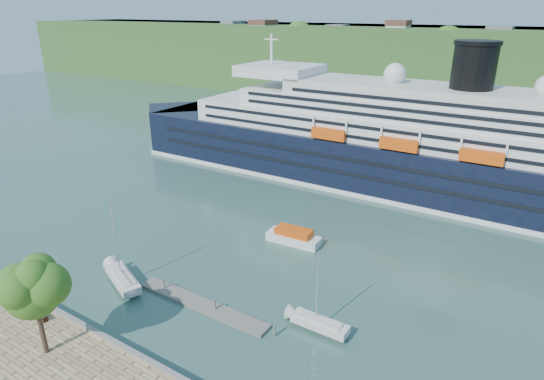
{
  "coord_description": "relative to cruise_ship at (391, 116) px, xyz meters",
  "views": [
    {
      "loc": [
        30.1,
        -20.82,
        29.85
      ],
      "look_at": [
        -2.28,
        30.0,
        5.71
      ],
      "focal_mm": 30.0,
      "sensor_mm": 36.0,
      "label": 1
    }
  ],
  "objects": [
    {
      "name": "promenade_tree",
      "position": [
        -10.62,
        -59.02,
        -6.52
      ],
      "size": [
        6.36,
        6.36,
        10.54
      ],
      "primitive_type": null,
      "color": "#235516",
      "rests_on": "promenade"
    },
    {
      "name": "sailboat_white_near",
      "position": [
        -14.27,
        -47.26,
        -7.86
      ],
      "size": [
        7.86,
        4.86,
        9.85
      ],
      "primitive_type": null,
      "rotation": [
        0.0,
        0.0,
        -0.39
      ],
      "color": "silver",
      "rests_on": "ground"
    },
    {
      "name": "floating_pontoon",
      "position": [
        -4.21,
        -45.26,
        -12.6
      ],
      "size": [
        16.54,
        2.15,
        0.37
      ],
      "primitive_type": null,
      "rotation": [
        0.0,
        0.0,
        0.01
      ],
      "color": "slate",
      "rests_on": "ground"
    },
    {
      "name": "far_hillside",
      "position": [
        -6.0,
        90.22,
        -0.78
      ],
      "size": [
        400.0,
        50.0,
        24.0
      ],
      "primitive_type": "cube",
      "color": "#314E1F",
      "rests_on": "ground"
    },
    {
      "name": "ground",
      "position": [
        -6.0,
        -54.78,
        -12.78
      ],
      "size": [
        400.0,
        400.0,
        0.0
      ],
      "primitive_type": "plane",
      "color": "#2D5148",
      "rests_on": "ground"
    },
    {
      "name": "park_bench",
      "position": [
        -15.27,
        -56.45,
        -11.26
      ],
      "size": [
        1.72,
        0.88,
        1.05
      ],
      "primitive_type": null,
      "rotation": [
        0.0,
        0.0,
        -0.13
      ],
      "color": "#3F1F12",
      "rests_on": "promenade"
    },
    {
      "name": "quay_coping",
      "position": [
        -6.0,
        -54.98,
        -11.63
      ],
      "size": [
        220.0,
        0.5,
        0.3
      ],
      "primitive_type": "cube",
      "color": "slate",
      "rests_on": "promenade"
    },
    {
      "name": "cruise_ship",
      "position": [
        0.0,
        0.0,
        0.0
      ],
      "size": [
        114.08,
        18.18,
        25.57
      ],
      "primitive_type": null,
      "rotation": [
        0.0,
        0.0,
        0.01
      ],
      "color": "black",
      "rests_on": "ground"
    },
    {
      "name": "sailboat_white_far",
      "position": [
        8.35,
        -42.06,
        -8.6
      ],
      "size": [
        6.49,
        1.81,
        8.38
      ],
      "primitive_type": null,
      "rotation": [
        0.0,
        0.0,
        -0.0
      ],
      "color": "silver",
      "rests_on": "ground"
    },
    {
      "name": "tender_launch",
      "position": [
        -3.03,
        -27.49,
        -11.74
      ],
      "size": [
        7.69,
        3.09,
        2.08
      ],
      "primitive_type": null,
      "rotation": [
        0.0,
        0.0,
        0.07
      ],
      "color": "#E24D0D",
      "rests_on": "ground"
    }
  ]
}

